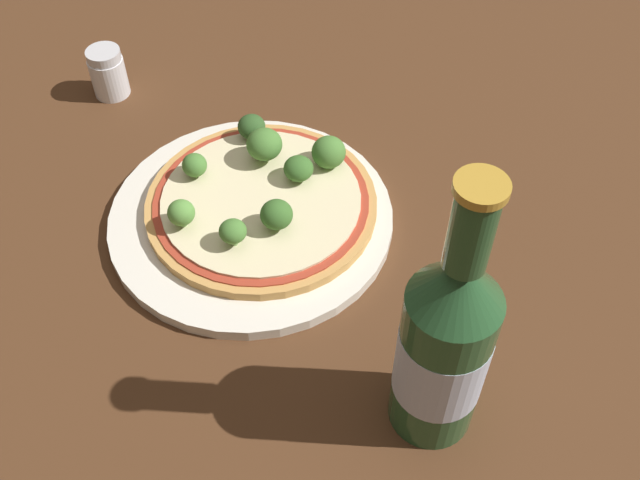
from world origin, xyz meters
TOP-DOWN VIEW (x-y plane):
  - ground_plane at (0.00, 0.00)m, footprint 3.00×3.00m
  - plate at (-0.00, -0.03)m, footprint 0.27×0.27m
  - pizza at (-0.00, -0.02)m, footprint 0.22×0.22m
  - broccoli_floret_0 at (0.00, 0.06)m, footprint 0.03×0.03m
  - broccoli_floret_1 at (-0.01, -0.09)m, footprint 0.03×0.03m
  - broccoli_floret_2 at (0.03, -0.07)m, footprint 0.02×0.02m
  - broccoli_floret_3 at (-0.00, 0.03)m, footprint 0.03×0.03m
  - broccoli_floret_4 at (0.04, -0.02)m, footprint 0.03×0.03m
  - broccoli_floret_5 at (-0.06, -0.05)m, footprint 0.02×0.02m
  - broccoli_floret_6 at (-0.08, 0.02)m, footprint 0.03×0.03m
  - broccoli_floret_7 at (-0.04, 0.02)m, footprint 0.04×0.04m
  - beer_bottle at (0.25, -0.02)m, footprint 0.07×0.07m
  - pepper_shaker at (-0.26, -0.05)m, footprint 0.04×0.04m

SIDE VIEW (x-z plane):
  - ground_plane at x=0.00m, z-range 0.00..0.00m
  - plate at x=0.00m, z-range 0.00..0.01m
  - pizza at x=0.00m, z-range 0.01..0.03m
  - pepper_shaker at x=-0.26m, z-range 0.00..0.06m
  - broccoli_floret_5 at x=-0.06m, z-range 0.03..0.05m
  - broccoli_floret_6 at x=-0.08m, z-range 0.03..0.05m
  - broccoli_floret_3 at x=0.00m, z-range 0.03..0.05m
  - broccoli_floret_0 at x=0.00m, z-range 0.03..0.06m
  - broccoli_floret_1 at x=-0.01m, z-range 0.03..0.06m
  - broccoli_floret_2 at x=0.03m, z-range 0.03..0.06m
  - broccoli_floret_4 at x=0.04m, z-range 0.03..0.06m
  - broccoli_floret_7 at x=-0.04m, z-range 0.03..0.06m
  - beer_bottle at x=0.25m, z-range -0.03..0.22m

